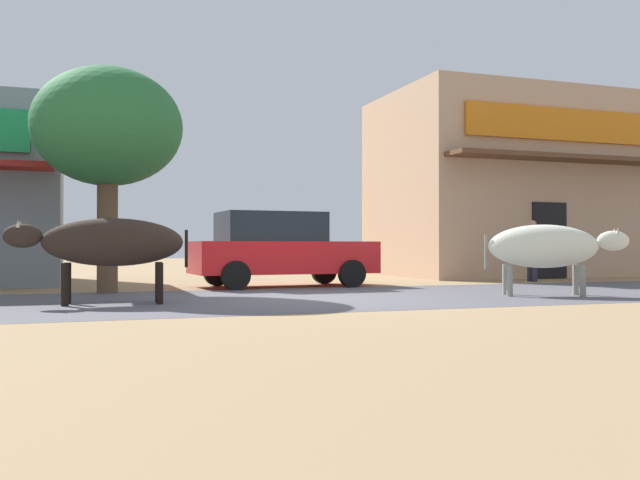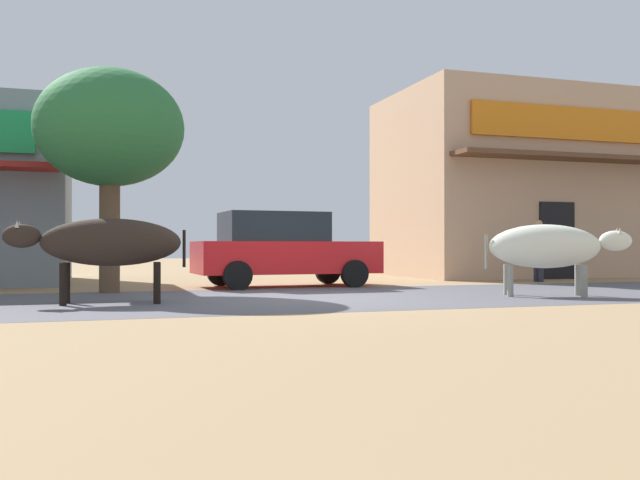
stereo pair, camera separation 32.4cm
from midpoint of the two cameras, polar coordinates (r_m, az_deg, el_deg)
ground at (r=12.09m, az=-0.41°, el=-4.76°), size 80.00×80.00×0.00m
asphalt_road at (r=12.09m, az=-0.41°, el=-4.75°), size 72.00×5.35×0.00m
storefront_right_club at (r=22.47m, az=16.06°, el=4.22°), size 7.61×5.99×5.47m
roadside_tree at (r=14.15m, az=-16.16°, el=8.67°), size 2.83×2.83×4.32m
parked_hatchback_car at (r=15.43m, az=-2.50°, el=-0.71°), size 4.06×1.92×1.64m
cow_near_brown at (r=11.30m, az=-16.20°, el=-0.24°), size 2.73×0.82×1.33m
cow_far_dark at (r=13.20m, az=18.78°, el=-0.53°), size 2.44×1.51×1.29m
pedestrian_by_shop at (r=18.37m, az=17.91°, el=-0.45°), size 0.36×0.61×1.56m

